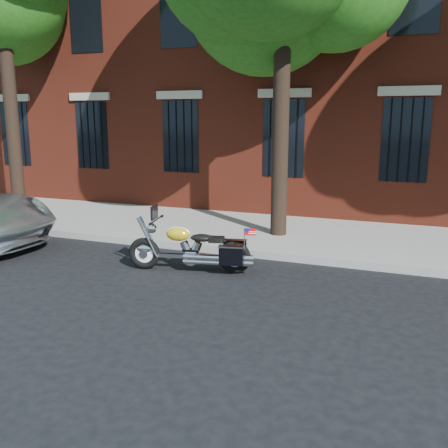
% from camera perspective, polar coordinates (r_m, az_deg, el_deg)
% --- Properties ---
extents(ground, '(120.00, 120.00, 0.00)m').
position_cam_1_polar(ground, '(8.94, -1.94, -5.77)').
color(ground, black).
rests_on(ground, ground).
extents(curb, '(40.00, 0.16, 0.15)m').
position_cam_1_polar(curb, '(10.15, 1.17, -3.14)').
color(curb, gray).
rests_on(curb, ground).
extents(sidewalk, '(40.00, 3.60, 0.15)m').
position_cam_1_polar(sidewalk, '(11.88, 4.33, -0.91)').
color(sidewalk, gray).
rests_on(sidewalk, ground).
extents(building, '(26.00, 10.08, 12.00)m').
position_cam_1_polar(building, '(18.47, 11.45, 22.04)').
color(building, maroon).
rests_on(building, ground).
extents(motorcycle, '(2.38, 0.97, 1.19)m').
position_cam_1_polar(motorcycle, '(9.00, -3.31, -2.99)').
color(motorcycle, black).
rests_on(motorcycle, ground).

